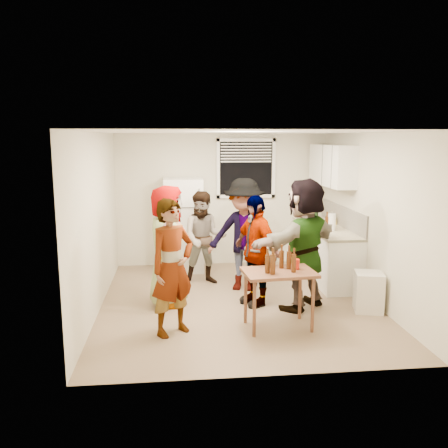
{
  "coord_description": "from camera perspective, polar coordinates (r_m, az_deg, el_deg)",
  "views": [
    {
      "loc": [
        -0.9,
        -6.7,
        2.42
      ],
      "look_at": [
        -0.18,
        0.23,
        1.15
      ],
      "focal_mm": 38.0,
      "sensor_mm": 36.0,
      "label": 1
    }
  ],
  "objects": [
    {
      "name": "guest_back_right",
      "position": [
        7.77,
        2.36,
        -7.82
      ],
      "size": [
        1.71,
        2.09,
        0.67
      ],
      "primitive_type": "imported",
      "rotation": [
        0.0,
        0.0,
        -0.35
      ],
      "color": "#39393E",
      "rests_on": "ground"
    },
    {
      "name": "counter_lower",
      "position": [
        8.51,
        12.03,
        -3.43
      ],
      "size": [
        0.6,
        2.2,
        0.86
      ],
      "primitive_type": "cube",
      "color": "white",
      "rests_on": "ground"
    },
    {
      "name": "blue_cup",
      "position": [
        7.64,
        12.06,
        -1.37
      ],
      "size": [
        0.09,
        0.09,
        0.12
      ],
      "primitive_type": "cylinder",
      "color": "#1422B9",
      "rests_on": "countertop"
    },
    {
      "name": "countertop",
      "position": [
        8.41,
        12.15,
        -0.45
      ],
      "size": [
        0.64,
        2.22,
        0.04
      ],
      "primitive_type": "cube",
      "color": "beige",
      "rests_on": "counter_lower"
    },
    {
      "name": "trash_bin",
      "position": [
        7.06,
        16.99,
        -8.05
      ],
      "size": [
        0.46,
        0.46,
        0.56
      ],
      "primitive_type": "cube",
      "rotation": [
        0.0,
        0.0,
        -0.24
      ],
      "color": "silver",
      "rests_on": "ground"
    },
    {
      "name": "guest_black",
      "position": [
        7.13,
        3.7,
        -9.53
      ],
      "size": [
        1.87,
        1.55,
        0.39
      ],
      "primitive_type": "imported",
      "rotation": [
        0.0,
        0.0,
        -1.13
      ],
      "color": "black",
      "rests_on": "ground"
    },
    {
      "name": "room",
      "position": [
        7.18,
        1.61,
        -9.37
      ],
      "size": [
        4.0,
        4.5,
        2.5
      ],
      "primitive_type": null,
      "color": "beige",
      "rests_on": "ground"
    },
    {
      "name": "wine_bottle",
      "position": [
        9.12,
        11.02,
        0.54
      ],
      "size": [
        0.07,
        0.07,
        0.28
      ],
      "primitive_type": "cylinder",
      "color": "black",
      "rests_on": "countertop"
    },
    {
      "name": "red_cup",
      "position": [
        6.2,
        8.6,
        -5.36
      ],
      "size": [
        0.1,
        0.1,
        0.13
      ],
      "primitive_type": "cylinder",
      "color": "red",
      "rests_on": "serving_table"
    },
    {
      "name": "beer_bottle_table",
      "position": [
        5.94,
        5.85,
        -6.0
      ],
      "size": [
        0.06,
        0.06,
        0.25
      ],
      "primitive_type": "cylinder",
      "color": "#47230C",
      "rests_on": "serving_table"
    },
    {
      "name": "guest_stripe",
      "position": [
        6.16,
        -6.08,
        -12.87
      ],
      "size": [
        1.52,
        1.73,
        0.41
      ],
      "primitive_type": "imported",
      "rotation": [
        0.0,
        0.0,
        0.65
      ],
      "color": "#141933",
      "rests_on": "ground"
    },
    {
      "name": "kettle",
      "position": [
        8.29,
        12.06,
        -0.47
      ],
      "size": [
        0.29,
        0.26,
        0.21
      ],
      "primitive_type": null,
      "rotation": [
        0.0,
        0.0,
        -0.18
      ],
      "color": "silver",
      "rests_on": "countertop"
    },
    {
      "name": "guest_back_left",
      "position": [
        8.08,
        -2.36,
        -7.1
      ],
      "size": [
        0.87,
        1.61,
        0.59
      ],
      "primitive_type": "imported",
      "rotation": [
        0.0,
        0.0,
        -0.08
      ],
      "color": "#523A22",
      "rests_on": "ground"
    },
    {
      "name": "refrigerator",
      "position": [
        8.73,
        -4.88,
        -0.07
      ],
      "size": [
        0.7,
        0.7,
        1.7
      ],
      "primitive_type": "cube",
      "color": "white",
      "rests_on": "ground"
    },
    {
      "name": "guest_grey",
      "position": [
        7.14,
        -6.65,
        -9.56
      ],
      "size": [
        1.83,
        1.01,
        0.56
      ],
      "primitive_type": "imported",
      "rotation": [
        0.0,
        0.0,
        1.48
      ],
      "color": "gray",
      "rests_on": "ground"
    },
    {
      "name": "window",
      "position": [
        9.03,
        2.66,
        6.7
      ],
      "size": [
        1.12,
        0.1,
        1.06
      ],
      "primitive_type": null,
      "color": "white",
      "rests_on": "room"
    },
    {
      "name": "picture_frame",
      "position": [
        8.69,
        13.06,
        0.52
      ],
      "size": [
        0.02,
        0.19,
        0.16
      ],
      "primitive_type": "cube",
      "color": "#F7CE4E",
      "rests_on": "countertop"
    },
    {
      "name": "guest_orange",
      "position": [
        7.07,
        9.37,
        -9.83
      ],
      "size": [
        2.53,
        2.55,
        0.55
      ],
      "primitive_type": "imported",
      "rotation": [
        0.0,
        0.0,
        3.81
      ],
      "color": "#F18B64",
      "rests_on": "ground"
    },
    {
      "name": "paper_towel",
      "position": [
        8.07,
        12.79,
        -0.78
      ],
      "size": [
        0.13,
        0.13,
        0.28
      ],
      "primitive_type": "cylinder",
      "color": "white",
      "rests_on": "countertop"
    },
    {
      "name": "backsplash",
      "position": [
        8.47,
        14.03,
        0.92
      ],
      "size": [
        0.03,
        2.2,
        0.36
      ],
      "primitive_type": "cube",
      "color": "#B1AAA2",
      "rests_on": "countertop"
    },
    {
      "name": "upper_cabinets",
      "position": [
        8.51,
        12.84,
        6.91
      ],
      "size": [
        0.34,
        1.6,
        0.7
      ],
      "primitive_type": "cube",
      "color": "white",
      "rests_on": "room"
    },
    {
      "name": "beer_bottle_counter",
      "position": [
        8.06,
        12.23,
        -0.78
      ],
      "size": [
        0.06,
        0.06,
        0.24
      ],
      "primitive_type": "cylinder",
      "color": "#47230C",
      "rests_on": "countertop"
    },
    {
      "name": "serving_table",
      "position": [
        6.32,
        6.49,
        -12.24
      ],
      "size": [
        0.94,
        0.67,
        0.76
      ],
      "primitive_type": null,
      "rotation": [
        0.0,
        0.0,
        0.09
      ],
      "color": "brown",
      "rests_on": "ground"
    }
  ]
}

